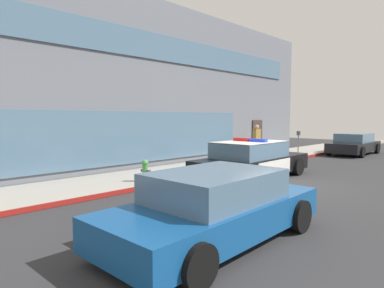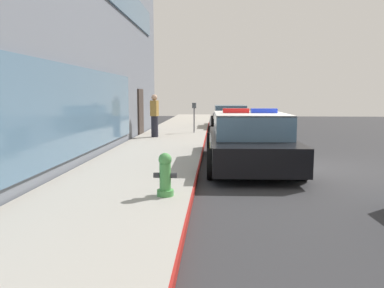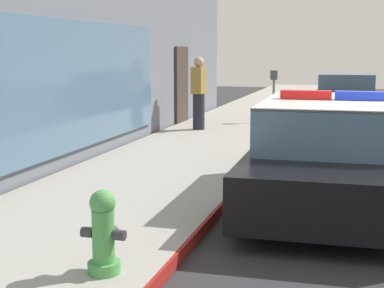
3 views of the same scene
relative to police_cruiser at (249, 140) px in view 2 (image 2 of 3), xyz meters
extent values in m
plane|color=#303033|center=(-0.18, -1.33, -0.68)|extent=(48.00, 48.00, 0.00)
cube|color=#A39E93|center=(-0.18, 2.69, -0.61)|extent=(48.00, 2.84, 0.15)
cube|color=maroon|center=(-0.18, 1.26, -0.61)|extent=(28.80, 0.04, 0.14)
cube|color=slate|center=(-1.91, 4.13, 0.77)|extent=(12.18, 0.08, 2.10)
cube|color=#382D28|center=(6.62, 4.13, 0.37)|extent=(1.00, 0.08, 2.10)
cube|color=black|center=(0.06, 0.00, -0.18)|extent=(5.23, 2.06, 0.60)
cube|color=silver|center=(1.72, 0.04, -0.02)|extent=(1.81, 1.94, 0.05)
cube|color=silver|center=(-1.75, -0.04, -0.02)|extent=(1.49, 1.94, 0.05)
cube|color=silver|center=(-0.06, 0.98, -0.18)|extent=(2.18, 0.08, 0.51)
cube|color=silver|center=(-0.02, -0.98, -0.18)|extent=(2.18, 0.08, 0.51)
cube|color=yellow|center=(-0.06, 1.00, -0.18)|extent=(0.22, 0.02, 0.26)
cube|color=slate|center=(-0.15, 0.00, 0.39)|extent=(2.74, 1.81, 0.60)
cube|color=silver|center=(-0.15, 0.00, 0.68)|extent=(2.74, 1.81, 0.04)
cube|color=red|center=(-0.15, 0.35, 0.76)|extent=(0.21, 0.67, 0.11)
cube|color=blue|center=(-0.14, -0.35, 0.76)|extent=(0.21, 0.67, 0.11)
cylinder|color=black|center=(1.75, 1.01, -0.34)|extent=(0.68, 0.24, 0.68)
cylinder|color=black|center=(1.80, -0.93, -0.34)|extent=(0.68, 0.24, 0.68)
cylinder|color=black|center=(-1.67, 0.93, -0.34)|extent=(0.68, 0.24, 0.68)
cylinder|color=black|center=(-1.63, -1.01, -0.34)|extent=(0.68, 0.24, 0.68)
cylinder|color=#4C994C|center=(-3.65, 1.69, -0.48)|extent=(0.28, 0.28, 0.10)
cylinder|color=#4C994C|center=(-3.65, 1.69, -0.21)|extent=(0.19, 0.19, 0.45)
sphere|color=#4C994C|center=(-3.65, 1.69, 0.08)|extent=(0.22, 0.22, 0.22)
cylinder|color=#333338|center=(-3.65, 1.69, 0.16)|extent=(0.06, 0.06, 0.05)
cylinder|color=#333338|center=(-3.65, 1.55, -0.18)|extent=(0.09, 0.10, 0.09)
cylinder|color=#333338|center=(-3.65, 1.84, -0.18)|extent=(0.09, 0.10, 0.09)
cylinder|color=#333338|center=(-3.50, 1.69, -0.22)|extent=(0.10, 0.12, 0.12)
cube|color=black|center=(11.04, 0.07, -0.20)|extent=(4.66, 1.91, 0.56)
cube|color=slate|center=(11.04, 0.07, 0.33)|extent=(2.43, 1.68, 0.56)
cylinder|color=black|center=(12.55, 1.00, -0.36)|extent=(0.64, 0.21, 0.64)
cylinder|color=black|center=(12.58, -0.81, -0.36)|extent=(0.64, 0.21, 0.64)
cylinder|color=black|center=(9.50, 0.94, -0.36)|extent=(0.64, 0.21, 0.64)
cylinder|color=black|center=(9.53, -0.87, -0.36)|extent=(0.64, 0.21, 0.64)
cylinder|color=#23232D|center=(5.33, 3.31, -0.11)|extent=(0.28, 0.28, 0.85)
cube|color=olive|center=(5.33, 3.31, 0.63)|extent=(0.42, 0.30, 0.62)
sphere|color=tan|center=(5.33, 3.31, 1.06)|extent=(0.24, 0.24, 0.24)
cylinder|color=slate|center=(7.29, 1.82, 0.02)|extent=(0.06, 0.06, 1.10)
cube|color=#474C51|center=(7.29, 1.82, 0.69)|extent=(0.12, 0.18, 0.24)
camera|label=1|loc=(-10.24, -6.93, 1.58)|focal=30.92mm
camera|label=2|loc=(-9.78, 0.87, 1.14)|focal=35.37mm
camera|label=3|loc=(-8.01, -0.33, 1.35)|focal=54.91mm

